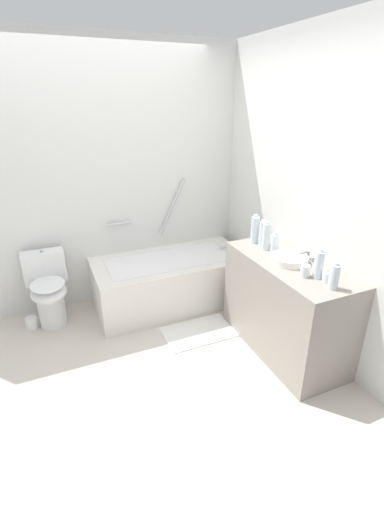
% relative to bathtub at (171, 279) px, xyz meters
% --- Properties ---
extents(ground_plane, '(4.16, 4.16, 0.00)m').
position_rel_bathtub_xyz_m(ground_plane, '(-0.69, -0.79, -0.28)').
color(ground_plane, beige).
extents(wall_back_tiled, '(3.56, 0.10, 2.57)m').
position_rel_bathtub_xyz_m(wall_back_tiled, '(-0.69, 0.43, 1.01)').
color(wall_back_tiled, silver).
rests_on(wall_back_tiled, ground_plane).
extents(wall_right_mirror, '(0.10, 2.73, 2.57)m').
position_rel_bathtub_xyz_m(wall_right_mirror, '(0.94, -0.79, 1.01)').
color(wall_right_mirror, silver).
rests_on(wall_right_mirror, ground_plane).
extents(bathtub, '(1.59, 0.76, 1.25)m').
position_rel_bathtub_xyz_m(bathtub, '(0.00, 0.00, 0.00)').
color(bathtub, silver).
rests_on(bathtub, ground_plane).
extents(toilet, '(0.39, 0.53, 0.71)m').
position_rel_bathtub_xyz_m(toilet, '(-1.21, 0.11, 0.09)').
color(toilet, white).
rests_on(toilet, ground_plane).
extents(vanity_counter, '(0.53, 1.18, 0.83)m').
position_rel_bathtub_xyz_m(vanity_counter, '(0.62, -1.10, 0.14)').
color(vanity_counter, gray).
rests_on(vanity_counter, ground_plane).
extents(sink_basin, '(0.29, 0.29, 0.06)m').
position_rel_bathtub_xyz_m(sink_basin, '(0.60, -1.11, 0.58)').
color(sink_basin, white).
rests_on(sink_basin, vanity_counter).
extents(sink_faucet, '(0.11, 0.15, 0.07)m').
position_rel_bathtub_xyz_m(sink_faucet, '(0.78, -1.11, 0.59)').
color(sink_faucet, '#A7A7AC').
rests_on(sink_faucet, vanity_counter).
extents(water_bottle_0, '(0.06, 0.06, 0.19)m').
position_rel_bathtub_xyz_m(water_bottle_0, '(0.59, -0.91, 0.64)').
color(water_bottle_0, silver).
rests_on(water_bottle_0, vanity_counter).
extents(water_bottle_1, '(0.07, 0.07, 0.20)m').
position_rel_bathtub_xyz_m(water_bottle_1, '(0.60, -1.58, 0.65)').
color(water_bottle_1, silver).
rests_on(water_bottle_1, vanity_counter).
extents(water_bottle_2, '(0.06, 0.06, 0.24)m').
position_rel_bathtub_xyz_m(water_bottle_2, '(0.61, -0.71, 0.66)').
color(water_bottle_2, silver).
rests_on(water_bottle_2, vanity_counter).
extents(water_bottle_3, '(0.07, 0.07, 0.23)m').
position_rel_bathtub_xyz_m(water_bottle_3, '(0.62, -1.41, 0.66)').
color(water_bottle_3, silver).
rests_on(water_bottle_3, vanity_counter).
extents(water_bottle_4, '(0.07, 0.07, 0.25)m').
position_rel_bathtub_xyz_m(water_bottle_4, '(0.58, -0.80, 0.67)').
color(water_bottle_4, silver).
rests_on(water_bottle_4, vanity_counter).
extents(water_bottle_5, '(0.07, 0.07, 0.26)m').
position_rel_bathtub_xyz_m(water_bottle_5, '(0.58, -0.63, 0.68)').
color(water_bottle_5, silver).
rests_on(water_bottle_5, vanity_counter).
extents(drinking_glass_0, '(0.07, 0.07, 0.09)m').
position_rel_bathtub_xyz_m(drinking_glass_0, '(0.55, -1.35, 0.60)').
color(drinking_glass_0, white).
rests_on(drinking_glass_0, vanity_counter).
extents(drinking_glass_1, '(0.07, 0.07, 0.08)m').
position_rel_bathtub_xyz_m(drinking_glass_1, '(0.64, -1.49, 0.59)').
color(drinking_glass_1, white).
rests_on(drinking_glass_1, vanity_counter).
extents(bath_mat, '(0.66, 0.41, 0.01)m').
position_rel_bathtub_xyz_m(bath_mat, '(0.03, -0.63, -0.27)').
color(bath_mat, white).
rests_on(bath_mat, ground_plane).
extents(toilet_paper_roll, '(0.11, 0.11, 0.11)m').
position_rel_bathtub_xyz_m(toilet_paper_roll, '(-1.41, 0.08, -0.22)').
color(toilet_paper_roll, white).
rests_on(toilet_paper_roll, ground_plane).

